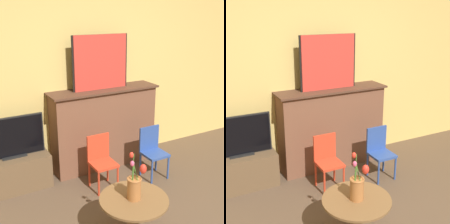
{
  "view_description": "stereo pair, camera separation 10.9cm",
  "coord_description": "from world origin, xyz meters",
  "views": [
    {
      "loc": [
        -1.68,
        -1.48,
        2.0
      ],
      "look_at": [
        -0.13,
        1.29,
        0.96
      ],
      "focal_mm": 50.0,
      "sensor_mm": 36.0,
      "label": 1
    },
    {
      "loc": [
        -1.58,
        -1.53,
        2.0
      ],
      "look_at": [
        -0.13,
        1.29,
        0.96
      ],
      "focal_mm": 50.0,
      "sensor_mm": 36.0,
      "label": 2
    }
  ],
  "objects": [
    {
      "name": "wall_back",
      "position": [
        0.0,
        2.13,
        1.35
      ],
      "size": [
        8.0,
        0.06,
        2.7
      ],
      "color": "#E0BC66",
      "rests_on": "ground"
    },
    {
      "name": "fireplace_mantel",
      "position": [
        0.11,
        1.93,
        0.54
      ],
      "size": [
        1.45,
        0.39,
        1.05
      ],
      "color": "brown",
      "rests_on": "ground"
    },
    {
      "name": "painting",
      "position": [
        0.07,
        1.93,
        1.39
      ],
      "size": [
        0.75,
        0.03,
        0.67
      ],
      "color": "black",
      "rests_on": "fireplace_mantel"
    },
    {
      "name": "tv_stand",
      "position": [
        -1.08,
        1.89,
        0.2
      ],
      "size": [
        0.77,
        0.38,
        0.4
      ],
      "color": "brown",
      "rests_on": "ground"
    },
    {
      "name": "tv_monitor",
      "position": [
        -1.08,
        1.89,
        0.63
      ],
      "size": [
        0.72,
        0.12,
        0.48
      ],
      "color": "black",
      "rests_on": "tv_stand"
    },
    {
      "name": "chair_red",
      "position": [
        -0.19,
        1.44,
        0.36
      ],
      "size": [
        0.28,
        0.28,
        0.63
      ],
      "color": "red",
      "rests_on": "ground"
    },
    {
      "name": "chair_blue",
      "position": [
        0.49,
        1.36,
        0.36
      ],
      "size": [
        0.28,
        0.28,
        0.63
      ],
      "color": "#2D4C99",
      "rests_on": "ground"
    },
    {
      "name": "side_table",
      "position": [
        -0.37,
        0.47,
        0.29
      ],
      "size": [
        0.61,
        0.61,
        0.44
      ],
      "color": "brown",
      "rests_on": "ground"
    },
    {
      "name": "vase_tulips",
      "position": [
        -0.36,
        0.46,
        0.57
      ],
      "size": [
        0.13,
        0.17,
        0.46
      ],
      "color": "#AD6B38",
      "rests_on": "side_table"
    }
  ]
}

